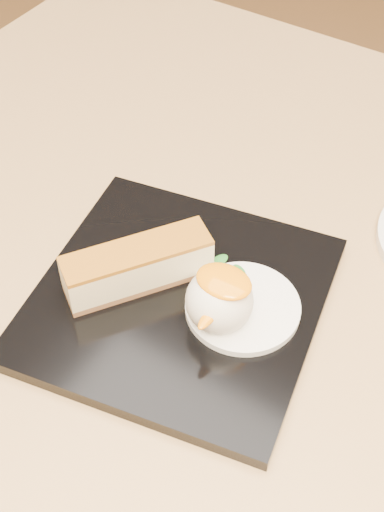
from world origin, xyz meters
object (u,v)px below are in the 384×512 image
Objects in this scene: cheesecake at (138,266)px; ice_cream_scoop at (219,300)px; table at (190,369)px; dessert_plate at (179,300)px.

cheesecake is 2.24× the size of ice_cream_scoop.
cheesecake is 0.08m from ice_cream_scoop.
table is 6.96× the size of cheesecake.
dessert_plate is 0.05m from ice_cream_scoop.
cheesecake is at bearing -171.87° from dessert_plate.
table is 3.64× the size of dessert_plate.
dessert_plate is 1.91× the size of cheesecake.
dessert_plate is at bearing -68.94° from table.
cheesecake is (-0.04, -0.01, 0.03)m from dessert_plate.
table is 15.58× the size of ice_cream_scoop.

